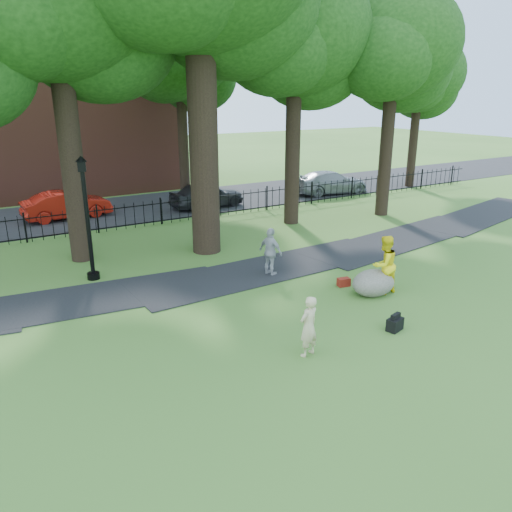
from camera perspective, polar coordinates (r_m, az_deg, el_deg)
ground at (r=14.47m, az=6.57°, el=-6.63°), size 120.00×120.00×0.00m
footpath at (r=17.95m, az=1.56°, el=-1.48°), size 36.07×3.85×0.03m
street at (r=28.21m, az=-13.62°, el=5.31°), size 80.00×7.00×0.02m
iron_fence at (r=24.37m, az=-10.80°, el=4.97°), size 44.00×0.04×1.20m
brick_building at (r=34.57m, az=-25.31°, el=16.48°), size 18.00×8.00×12.00m
tree_row at (r=20.73m, az=-6.82°, el=23.92°), size 26.82×7.96×12.42m
woman at (r=12.01m, az=6.02°, el=-8.00°), size 0.62×0.48×1.52m
man at (r=16.04m, az=14.44°, el=-0.97°), size 0.94×0.75×1.87m
pedestrian at (r=17.10m, az=1.69°, el=0.47°), size 0.66×1.06×1.68m
boulder at (r=16.05m, az=13.29°, el=-2.81°), size 1.53×1.20×0.84m
lamppost at (r=17.30m, az=-18.69°, el=3.82°), size 0.41×0.41×4.15m
backpack at (r=13.89m, az=15.59°, el=-7.54°), size 0.52×0.39×0.34m
red_bag at (r=16.59m, az=9.99°, el=-2.96°), size 0.44×0.32×0.27m
red_sedan at (r=26.75m, az=-20.83°, el=5.47°), size 4.31×1.78×1.39m
grey_car at (r=27.66m, az=-5.67°, el=6.97°), size 4.21×1.91×1.40m
silver_car at (r=31.77m, az=8.50°, el=8.33°), size 5.06×2.56×1.41m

